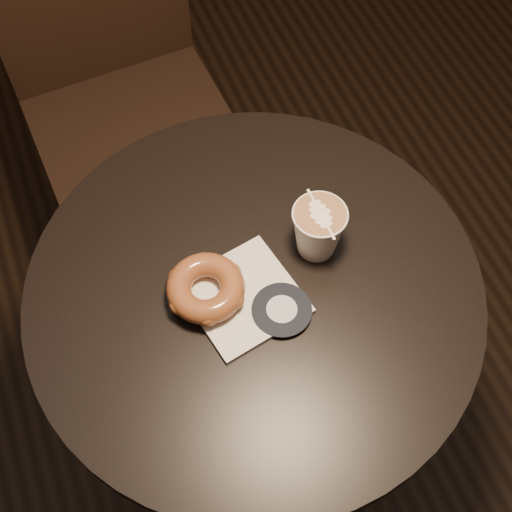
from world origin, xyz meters
name	(u,v)px	position (x,y,z in m)	size (l,w,h in m)	color
cafe_table	(254,340)	(0.00, 0.00, 0.55)	(0.70, 0.70, 0.75)	black
chair	(111,62)	(-0.05, 0.70, 0.60)	(0.45, 0.45, 1.07)	black
pastry_bag	(244,297)	(-0.02, -0.01, 0.75)	(0.15, 0.15, 0.01)	silver
doughnut	(206,288)	(-0.07, 0.01, 0.78)	(0.12, 0.12, 0.04)	brown
latte_cup	(318,231)	(0.12, 0.03, 0.80)	(0.08, 0.08, 0.09)	white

